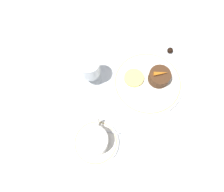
{
  "coord_description": "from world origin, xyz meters",
  "views": [
    {
      "loc": [
        -0.32,
        0.01,
        0.69
      ],
      "look_at": [
        -0.07,
        0.06,
        0.04
      ],
      "focal_mm": 35.0,
      "sensor_mm": 36.0,
      "label": 1
    }
  ],
  "objects_px": {
    "wine_glass": "(89,68)",
    "coffee_cup": "(94,141)",
    "fork": "(146,40)",
    "dessert_cake": "(159,77)",
    "dinner_plate": "(148,83)"
  },
  "relations": [
    {
      "from": "coffee_cup",
      "to": "dessert_cake",
      "type": "relative_size",
      "value": 1.55
    },
    {
      "from": "dinner_plate",
      "to": "wine_glass",
      "type": "distance_m",
      "value": 0.21
    },
    {
      "from": "wine_glass",
      "to": "coffee_cup",
      "type": "bearing_deg",
      "value": -164.96
    },
    {
      "from": "coffee_cup",
      "to": "fork",
      "type": "height_order",
      "value": "coffee_cup"
    },
    {
      "from": "wine_glass",
      "to": "fork",
      "type": "height_order",
      "value": "wine_glass"
    },
    {
      "from": "coffee_cup",
      "to": "fork",
      "type": "xyz_separation_m",
      "value": [
        0.41,
        -0.11,
        -0.04
      ]
    },
    {
      "from": "fork",
      "to": "dessert_cake",
      "type": "height_order",
      "value": "dessert_cake"
    },
    {
      "from": "fork",
      "to": "dessert_cake",
      "type": "distance_m",
      "value": 0.18
    },
    {
      "from": "wine_glass",
      "to": "dessert_cake",
      "type": "xyz_separation_m",
      "value": [
        0.03,
        -0.23,
        -0.04
      ]
    },
    {
      "from": "dinner_plate",
      "to": "dessert_cake",
      "type": "xyz_separation_m",
      "value": [
        0.02,
        -0.03,
        0.02
      ]
    },
    {
      "from": "wine_glass",
      "to": "dessert_cake",
      "type": "relative_size",
      "value": 1.54
    },
    {
      "from": "wine_glass",
      "to": "fork",
      "type": "xyz_separation_m",
      "value": [
        0.19,
        -0.17,
        -0.07
      ]
    },
    {
      "from": "dinner_plate",
      "to": "fork",
      "type": "relative_size",
      "value": 1.3
    },
    {
      "from": "fork",
      "to": "dessert_cake",
      "type": "bearing_deg",
      "value": -159.87
    },
    {
      "from": "coffee_cup",
      "to": "wine_glass",
      "type": "distance_m",
      "value": 0.23
    }
  ]
}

